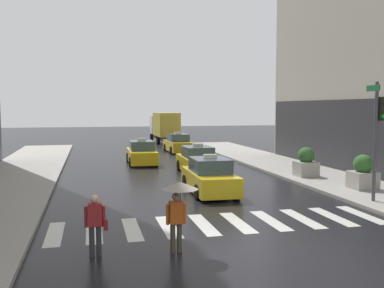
# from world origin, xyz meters

# --- Properties ---
(ground_plane) EXTENTS (160.00, 160.00, 0.00)m
(ground_plane) POSITION_xyz_m (0.00, 0.00, 0.00)
(ground_plane) COLOR black
(crosswalk_markings) EXTENTS (11.30, 2.80, 0.01)m
(crosswalk_markings) POSITION_xyz_m (0.00, 3.00, 0.00)
(crosswalk_markings) COLOR silver
(crosswalk_markings) RESTS_ON ground
(traffic_light_pole) EXTENTS (0.44, 0.84, 4.80)m
(traffic_light_pole) POSITION_xyz_m (6.97, 4.41, 3.26)
(traffic_light_pole) COLOR #47474C
(traffic_light_pole) RESTS_ON curb_right
(taxi_lead) EXTENTS (2.00, 4.57, 1.80)m
(taxi_lead) POSITION_xyz_m (1.05, 8.25, 0.72)
(taxi_lead) COLOR yellow
(taxi_lead) RESTS_ON ground
(taxi_second) EXTENTS (1.97, 4.56, 1.80)m
(taxi_second) POSITION_xyz_m (1.95, 14.31, 0.72)
(taxi_second) COLOR yellow
(taxi_second) RESTS_ON ground
(taxi_third) EXTENTS (1.99, 4.57, 1.80)m
(taxi_third) POSITION_xyz_m (-0.79, 19.44, 0.72)
(taxi_third) COLOR yellow
(taxi_third) RESTS_ON ground
(taxi_fourth) EXTENTS (2.03, 4.59, 1.80)m
(taxi_fourth) POSITION_xyz_m (3.24, 26.75, 0.72)
(taxi_fourth) COLOR gold
(taxi_fourth) RESTS_ON ground
(box_truck) EXTENTS (2.35, 7.57, 3.35)m
(box_truck) POSITION_xyz_m (3.80, 37.05, 1.85)
(box_truck) COLOR #2D2D2D
(box_truck) RESTS_ON ground
(pedestrian_with_umbrella) EXTENTS (0.96, 0.96, 1.94)m
(pedestrian_with_umbrella) POSITION_xyz_m (-1.98, 0.37, 1.52)
(pedestrian_with_umbrella) COLOR #473D33
(pedestrian_with_umbrella) RESTS_ON ground
(pedestrian_with_handbag) EXTENTS (0.60, 0.24, 1.65)m
(pedestrian_with_handbag) POSITION_xyz_m (-4.17, 0.59, 0.93)
(pedestrian_with_handbag) COLOR #333338
(pedestrian_with_handbag) RESTS_ON ground
(planter_near_corner) EXTENTS (1.10, 1.10, 1.60)m
(planter_near_corner) POSITION_xyz_m (8.07, 6.90, 0.87)
(planter_near_corner) COLOR #A8A399
(planter_near_corner) RESTS_ON curb_right
(planter_mid_block) EXTENTS (1.10, 1.10, 1.60)m
(planter_mid_block) POSITION_xyz_m (7.30, 10.96, 0.87)
(planter_mid_block) COLOR #A8A399
(planter_mid_block) RESTS_ON curb_right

